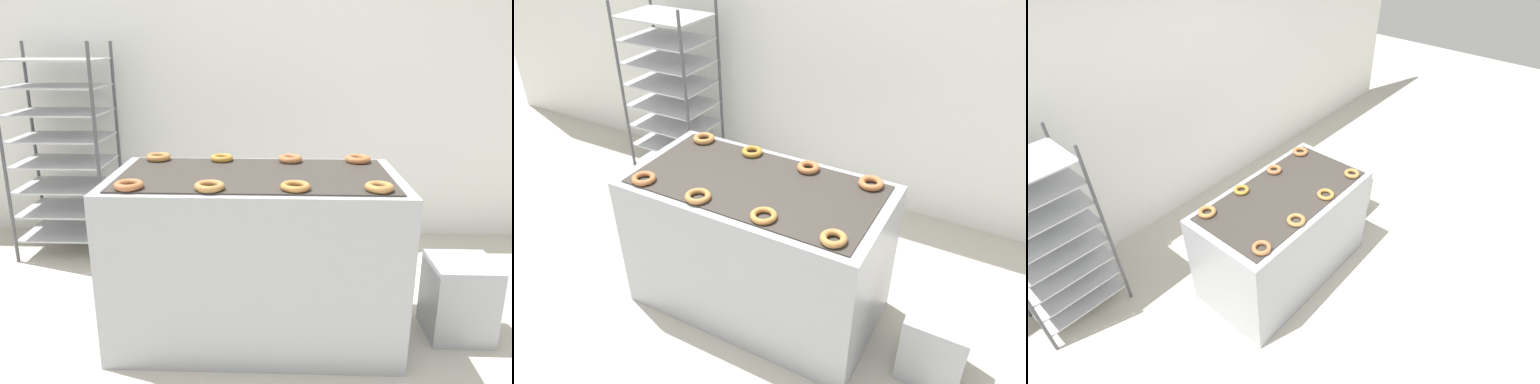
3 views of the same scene
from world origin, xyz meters
TOP-DOWN VIEW (x-y plane):
  - wall_back at (0.00, 2.12)m, footprint 8.00×0.05m
  - fryer_machine at (0.00, 0.63)m, footprint 1.46×0.76m
  - baking_rack_cart at (-1.42, 1.68)m, footprint 0.67×0.49m
  - glaze_bin at (1.09, 0.64)m, footprint 0.33×0.32m
  - donut_near_left at (-0.56, 0.36)m, footprint 0.13×0.13m
  - donut_near_midleft at (-0.19, 0.35)m, footprint 0.14×0.14m
  - donut_near_midright at (0.19, 0.37)m, footprint 0.14×0.14m
  - donut_near_right at (0.56, 0.36)m, footprint 0.13×0.13m
  - donut_far_left at (-0.55, 0.92)m, footprint 0.14×0.14m
  - donut_far_midleft at (-0.19, 0.91)m, footprint 0.13×0.13m
  - donut_far_midright at (0.18, 0.90)m, footprint 0.13×0.13m
  - donut_far_right at (0.55, 0.91)m, footprint 0.14×0.14m

SIDE VIEW (x-z plane):
  - glaze_bin at x=1.09m, z-range 0.00..0.42m
  - fryer_machine at x=0.00m, z-range 0.00..0.89m
  - baking_rack_cart at x=-1.42m, z-range 0.01..1.54m
  - donut_near_midright at x=0.19m, z-range 0.89..0.92m
  - donut_near_midleft at x=-0.19m, z-range 0.89..0.92m
  - donut_near_left at x=-0.56m, z-range 0.89..0.92m
  - donut_far_midleft at x=-0.19m, z-range 0.89..0.92m
  - donut_near_right at x=0.56m, z-range 0.89..0.92m
  - donut_far_left at x=-0.55m, z-range 0.89..0.92m
  - donut_far_right at x=0.55m, z-range 0.89..0.92m
  - donut_far_midright at x=0.18m, z-range 0.89..0.92m
  - wall_back at x=0.00m, z-range 0.00..2.80m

